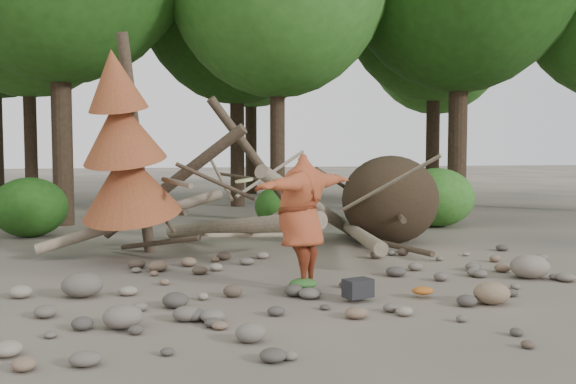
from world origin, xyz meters
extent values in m
plane|color=#514C44|center=(0.00, 0.00, 0.00)|extent=(120.00, 120.00, 0.00)
ellipsoid|color=#332619|center=(2.60, 4.30, 0.99)|extent=(2.20, 1.87, 1.98)
cylinder|color=gray|center=(-1.00, 3.70, 0.55)|extent=(2.61, 5.11, 1.08)
cylinder|color=gray|center=(0.80, 4.20, 0.90)|extent=(3.18, 3.71, 1.90)
cylinder|color=brown|center=(-2.20, 4.60, 1.40)|extent=(3.08, 1.91, 2.49)
cylinder|color=gray|center=(1.60, 3.50, 0.35)|extent=(1.13, 4.98, 0.43)
cylinder|color=brown|center=(-0.30, 4.80, 1.80)|extent=(2.39, 1.03, 2.89)
cylinder|color=gray|center=(-3.00, 4.00, 0.70)|extent=(3.71, 0.86, 1.20)
cylinder|color=#4C3F30|center=(-2.50, 3.50, 0.30)|extent=(1.52, 1.70, 0.49)
cylinder|color=gray|center=(0.20, 4.40, 0.80)|extent=(1.57, 0.85, 0.69)
cylinder|color=#4C3F30|center=(1.80, 4.90, 1.20)|extent=(1.92, 1.25, 1.10)
cylinder|color=gray|center=(-1.20, 4.20, 1.50)|extent=(0.37, 1.42, 0.85)
cylinder|color=#4C3F30|center=(2.20, 3.20, 0.15)|extent=(0.79, 2.54, 0.12)
cylinder|color=gray|center=(-0.80, 3.10, 0.45)|extent=(1.78, 1.11, 0.29)
cylinder|color=#4C3F30|center=(-2.90, 3.80, 2.20)|extent=(0.67, 1.13, 4.35)
cone|color=brown|center=(-3.06, 3.49, 1.50)|extent=(2.06, 2.13, 1.86)
cone|color=brown|center=(-3.16, 3.28, 2.50)|extent=(1.71, 1.78, 1.65)
cone|color=brown|center=(-3.26, 3.09, 3.40)|extent=(1.23, 1.30, 1.41)
cylinder|color=#38281C|center=(-5.00, 9.50, 4.48)|extent=(0.56, 0.56, 8.96)
cylinder|color=#38281C|center=(1.00, 9.20, 3.57)|extent=(0.44, 0.44, 7.14)
cylinder|color=#38281C|center=(7.00, 9.80, 4.72)|extent=(0.60, 0.60, 9.45)
cylinder|color=#38281C|center=(-6.50, 13.50, 3.78)|extent=(0.42, 0.42, 7.56)
cylinder|color=#38281C|center=(0.50, 14.20, 4.27)|extent=(0.52, 0.52, 8.54)
cylinder|color=#38281C|center=(8.00, 13.80, 4.06)|extent=(0.50, 0.50, 8.12)
cylinder|color=#38281C|center=(2.00, 20.50, 4.38)|extent=(0.54, 0.54, 8.75)
cylinder|color=#38281C|center=(11.00, 20.00, 3.92)|extent=(0.46, 0.46, 7.84)
ellipsoid|color=#2C681E|center=(11.00, 20.00, 8.06)|extent=(7.17, 7.17, 8.60)
ellipsoid|color=#215215|center=(-5.50, 7.20, 0.72)|extent=(1.80, 1.80, 1.44)
ellipsoid|color=#2C681E|center=(0.80, 7.80, 0.56)|extent=(1.40, 1.40, 1.12)
ellipsoid|color=#377B26|center=(5.00, 7.00, 0.80)|extent=(2.00, 2.00, 1.60)
imported|color=#9A4122|center=(-0.44, 0.17, 1.07)|extent=(2.23, 2.16, 1.99)
cylinder|color=tan|center=(-1.39, -0.41, 1.71)|extent=(0.33, 0.34, 0.09)
cube|color=black|center=(0.18, -0.69, 0.13)|extent=(0.45, 0.37, 0.26)
ellipsoid|color=#2E5F26|center=(-0.44, 0.03, 0.08)|extent=(0.42, 0.35, 0.16)
ellipsoid|color=#9F541B|center=(1.15, -0.70, 0.06)|extent=(0.32, 0.26, 0.11)
ellipsoid|color=#6C635A|center=(-3.00, -1.38, 0.14)|extent=(0.48, 0.43, 0.29)
ellipsoid|color=#836B52|center=(1.94, -1.23, 0.15)|extent=(0.51, 0.46, 0.30)
ellipsoid|color=gray|center=(3.47, 0.24, 0.20)|extent=(0.65, 0.59, 0.39)
ellipsoid|color=#5F5850|center=(-3.64, 0.40, 0.18)|extent=(0.59, 0.53, 0.36)
camera|label=1|loc=(-2.66, -9.16, 2.16)|focal=40.00mm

